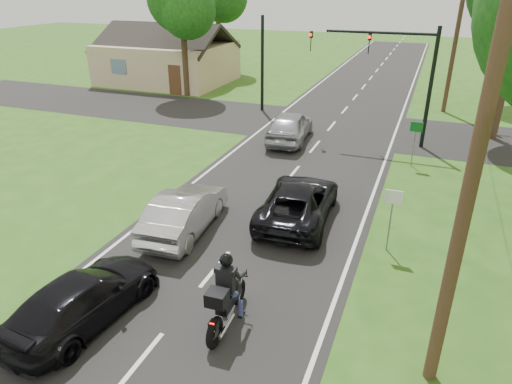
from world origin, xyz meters
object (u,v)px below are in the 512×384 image
motorcycle_rider (226,298)px  dark_car_behind (83,298)px  sign_green (416,133)px  sign_white (392,206)px  silver_sedan (185,211)px  utility_pole_near (476,160)px  traffic_signal (394,64)px  dark_suv (299,201)px  utility_pole_far (457,31)px  silver_suv (290,126)px

motorcycle_rider → dark_car_behind: (-3.44, -1.12, -0.15)m
motorcycle_rider → sign_green: size_ratio=1.13×
motorcycle_rider → sign_white: (3.36, 5.08, 0.79)m
dark_car_behind → silver_sedan: bearing=-86.2°
motorcycle_rider → utility_pole_near: (4.86, 0.10, 4.27)m
sign_white → silver_sedan: bearing=-169.6°
silver_sedan → sign_white: size_ratio=2.10×
motorcycle_rider → traffic_signal: traffic_signal is taller
dark_suv → sign_white: sign_white is taller
silver_sedan → utility_pole_near: 9.99m
traffic_signal → utility_pole_far: utility_pole_far is taller
motorcycle_rider → traffic_signal: (2.00, 16.10, 3.33)m
utility_pole_near → dark_car_behind: bearing=-171.6°
dark_car_behind → sign_green: 15.86m
silver_suv → utility_pole_far: utility_pole_far is taller
silver_suv → sign_white: bearing=118.0°
dark_suv → sign_white: 3.55m
sign_green → traffic_signal: bearing=117.4°
motorcycle_rider → traffic_signal: size_ratio=0.38×
motorcycle_rider → utility_pole_near: 6.47m
silver_sedan → dark_car_behind: 4.98m
sign_green → utility_pole_far: bearing=83.3°
dark_suv → utility_pole_far: bearing=-108.5°
dark_suv → traffic_signal: (1.92, 10.00, 3.42)m
traffic_signal → motorcycle_rider: bearing=-97.1°
silver_suv → traffic_signal: size_ratio=0.75×
motorcycle_rider → silver_sedan: motorcycle_rider is taller
silver_suv → utility_pole_near: (7.74, -14.47, 4.25)m
silver_suv → dark_car_behind: bearing=82.6°
sign_white → dark_suv: bearing=162.7°
silver_suv → sign_white: sign_white is taller
traffic_signal → sign_green: (1.56, -3.02, -2.54)m
traffic_signal → silver_suv: bearing=-162.7°
utility_pole_far → sign_green: (-1.30, -11.02, -3.49)m
silver_suv → sign_white: (6.24, -9.49, 0.77)m
silver_sedan → dark_car_behind: (-0.12, -4.97, -0.09)m
utility_pole_far → sign_white: utility_pole_far is taller
sign_white → sign_green: bearing=88.6°
silver_sedan → utility_pole_far: 22.26m
silver_sedan → silver_suv: bearing=-97.5°
dark_suv → dark_car_behind: bearing=60.4°
dark_car_behind → sign_white: 9.25m
motorcycle_rider → dark_car_behind: motorcycle_rider is taller
utility_pole_far → sign_white: bearing=-94.5°
silver_sedan → dark_suv: bearing=-151.7°
dark_car_behind → silver_suv: bearing=-86.9°
silver_suv → sign_green: 6.66m
utility_pole_near → sign_green: (-1.30, 12.98, -3.49)m
motorcycle_rider → utility_pole_near: utility_pole_near is taller
traffic_signal → sign_green: bearing=-62.6°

